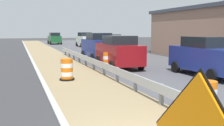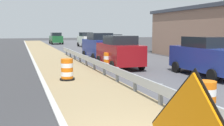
# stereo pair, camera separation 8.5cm
# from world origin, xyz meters

# --- Properties ---
(traffic_barrel_nearest) EXTENTS (0.71, 0.71, 1.01)m
(traffic_barrel_nearest) POSITION_xyz_m (2.70, 1.50, 0.45)
(traffic_barrel_nearest) COLOR orange
(traffic_barrel_nearest) RESTS_ON ground
(traffic_barrel_close) EXTENTS (0.73, 0.73, 1.05)m
(traffic_barrel_close) POSITION_xyz_m (-0.12, 8.30, 0.47)
(traffic_barrel_close) COLOR orange
(traffic_barrel_close) RESTS_ON ground
(traffic_barrel_mid) EXTENTS (0.63, 0.63, 1.04)m
(traffic_barrel_mid) POSITION_xyz_m (2.93, 11.24, 0.47)
(traffic_barrel_mid) COLOR orange
(traffic_barrel_mid) RESTS_ON ground
(car_lead_near_lane) EXTENTS (2.19, 4.82, 2.09)m
(car_lead_near_lane) POSITION_xyz_m (3.85, 11.67, 1.05)
(car_lead_near_lane) COLOR maroon
(car_lead_near_lane) RESTS_ON ground
(car_trailing_near_lane) EXTENTS (2.00, 4.72, 2.09)m
(car_trailing_near_lane) POSITION_xyz_m (7.11, 7.07, 1.05)
(car_trailing_near_lane) COLOR navy
(car_trailing_near_lane) RESTS_ON ground
(car_lead_far_lane) EXTENTS (2.10, 4.17, 2.00)m
(car_lead_far_lane) POSITION_xyz_m (3.78, 42.99, 1.00)
(car_lead_far_lane) COLOR #195128
(car_lead_far_lane) RESTS_ON ground
(car_mid_far_lane) EXTENTS (2.21, 4.13, 1.98)m
(car_mid_far_lane) POSITION_xyz_m (7.21, 22.80, 0.99)
(car_mid_far_lane) COLOR #4C5156
(car_mid_far_lane) RESTS_ON ground
(car_trailing_far_lane) EXTENTS (2.14, 4.41, 2.21)m
(car_trailing_far_lane) POSITION_xyz_m (4.06, 17.01, 1.10)
(car_trailing_far_lane) COLOR navy
(car_trailing_far_lane) RESTS_ON ground
(car_distant_a) EXTENTS (2.07, 4.40, 2.12)m
(car_distant_a) POSITION_xyz_m (6.97, 33.67, 1.06)
(car_distant_a) COLOR silver
(car_distant_a) RESTS_ON ground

